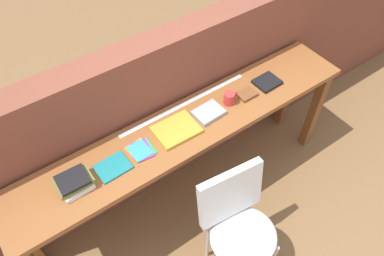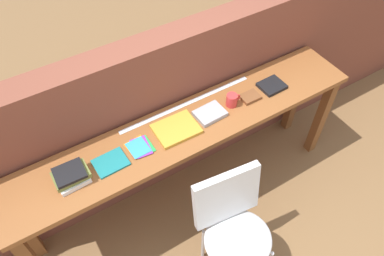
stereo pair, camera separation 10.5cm
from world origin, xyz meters
name	(u,v)px [view 2 (the right image)]	position (x,y,z in m)	size (l,w,h in m)	color
ground_plane	(209,223)	(0.00, 0.00, 0.00)	(40.00, 40.00, 0.00)	brown
brick_wall_back	(165,113)	(0.00, 0.64, 0.68)	(6.00, 0.20, 1.36)	brown
sideboard	(188,138)	(0.00, 0.30, 0.74)	(2.50, 0.44, 0.88)	brown
chair_white_moulded	(234,225)	(-0.03, -0.30, 0.53)	(0.49, 0.50, 0.89)	silver
book_stack_leftmost	(71,176)	(-0.79, 0.29, 0.92)	(0.20, 0.18, 0.09)	white
magazine_cycling	(111,163)	(-0.55, 0.28, 0.89)	(0.20, 0.15, 0.01)	#19757A
pamphlet_pile_colourful	(140,147)	(-0.35, 0.30, 0.89)	(0.15, 0.18, 0.01)	orange
book_open_centre	(176,129)	(-0.09, 0.30, 0.89)	(0.28, 0.22, 0.02)	gold
book_grey_hardcover	(210,114)	(0.17, 0.30, 0.90)	(0.20, 0.15, 0.03)	#9E9EA3
mug	(232,100)	(0.35, 0.30, 0.92)	(0.11, 0.08, 0.09)	red
leather_journal_brown	(250,97)	(0.50, 0.29, 0.89)	(0.13, 0.10, 0.02)	brown
book_repair_rightmost	(272,86)	(0.70, 0.30, 0.89)	(0.18, 0.15, 0.02)	black
ruler_metal_back_edge	(187,104)	(0.09, 0.47, 0.88)	(1.01, 0.03, 0.00)	silver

